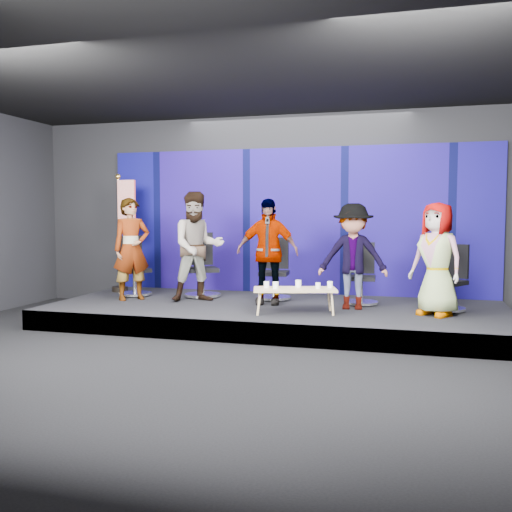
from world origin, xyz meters
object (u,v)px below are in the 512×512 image
(chair_a, at_px, (134,276))
(mug_d, at_px, (318,285))
(coffee_table, at_px, (295,290))
(mug_a, at_px, (266,285))
(chair_c, at_px, (275,279))
(panelist_a, at_px, (132,249))
(chair_e, at_px, (449,289))
(panelist_c, at_px, (267,251))
(chair_b, at_px, (202,276))
(flag_stand, at_px, (124,230))
(mug_b, at_px, (276,285))
(panelist_d, at_px, (353,256))
(mug_c, at_px, (298,284))
(panelist_e, at_px, (437,259))
(chair_d, at_px, (361,284))
(mug_e, at_px, (330,285))
(panelist_b, at_px, (198,247))

(chair_a, xyz_separation_m, mug_d, (3.40, -0.94, 0.06))
(coffee_table, bearing_deg, mug_a, -172.54)
(chair_c, bearing_deg, mug_a, -86.82)
(panelist_a, bearing_deg, mug_d, -54.67)
(chair_e, bearing_deg, panelist_c, -144.34)
(chair_b, height_order, mug_a, chair_b)
(chair_c, relative_size, chair_e, 1.05)
(flag_stand, bearing_deg, mug_b, -22.48)
(coffee_table, xyz_separation_m, mug_a, (-0.41, -0.05, 0.08))
(panelist_d, distance_m, mug_c, 0.95)
(chair_b, relative_size, panelist_d, 0.70)
(chair_b, bearing_deg, chair_a, 157.03)
(panelist_d, height_order, panelist_e, panelist_e)
(chair_a, xyz_separation_m, panelist_d, (3.83, -0.41, 0.45))
(chair_d, relative_size, mug_e, 10.50)
(panelist_a, bearing_deg, chair_e, -43.02)
(panelist_d, bearing_deg, mug_c, -150.37)
(panelist_c, relative_size, coffee_table, 1.32)
(panelist_b, bearing_deg, mug_c, -48.37)
(mug_b, bearing_deg, coffee_table, 22.47)
(panelist_d, xyz_separation_m, mug_a, (-1.16, -0.66, -0.38))
(chair_e, height_order, mug_e, chair_e)
(chair_c, xyz_separation_m, chair_d, (1.44, -0.14, -0.02))
(panelist_a, bearing_deg, coffee_table, -56.95)
(panelist_a, bearing_deg, flag_stand, 79.25)
(chair_a, relative_size, mug_e, 11.22)
(mug_c, xyz_separation_m, mug_d, (0.30, -0.07, -0.01))
(chair_e, distance_m, flag_stand, 5.69)
(chair_c, height_order, chair_e, chair_c)
(chair_a, xyz_separation_m, mug_a, (2.67, -1.06, 0.06))
(mug_d, bearing_deg, coffee_table, -167.94)
(panelist_e, bearing_deg, chair_d, 179.96)
(chair_b, xyz_separation_m, panelist_c, (1.28, -0.46, 0.47))
(chair_a, bearing_deg, panelist_d, -52.09)
(panelist_c, relative_size, mug_d, 19.89)
(panelist_b, bearing_deg, panelist_c, -29.37)
(mug_a, relative_size, mug_b, 0.94)
(panelist_d, height_order, mug_d, panelist_d)
(chair_e, distance_m, coffee_table, 2.29)
(chair_e, xyz_separation_m, mug_c, (-2.12, -0.68, 0.09))
(panelist_d, distance_m, coffee_table, 1.07)
(chair_b, distance_m, panelist_b, 0.73)
(panelist_e, xyz_separation_m, flag_stand, (-5.41, 1.04, 0.35))
(mug_b, bearing_deg, panelist_c, 112.01)
(chair_b, bearing_deg, flag_stand, 141.30)
(panelist_a, distance_m, chair_e, 5.04)
(panelist_c, distance_m, coffee_table, 1.06)
(panelist_a, relative_size, panelist_d, 1.07)
(panelist_d, bearing_deg, mug_b, -147.73)
(panelist_e, distance_m, mug_c, 1.97)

